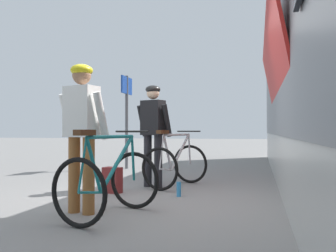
{
  "coord_description": "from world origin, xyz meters",
  "views": [
    {
      "loc": [
        1.26,
        -4.51,
        0.97
      ],
      "look_at": [
        -0.13,
        0.98,
        1.05
      ],
      "focal_mm": 38.23,
      "sensor_mm": 36.0,
      "label": 1
    }
  ],
  "objects": [
    {
      "name": "bicycle_near_teal",
      "position": [
        -0.37,
        -0.77,
        0.4
      ],
      "size": [
        0.93,
        1.2,
        0.99
      ],
      "color": "black",
      "rests_on": "ground"
    },
    {
      "name": "cyclist_far_in_dark",
      "position": [
        -0.51,
        1.43,
        1.05
      ],
      "size": [
        0.66,
        0.44,
        1.76
      ],
      "color": "#232328",
      "rests_on": "ground"
    },
    {
      "name": "water_bottle_near_the_bikes",
      "position": [
        0.12,
        0.67,
        0.11
      ],
      "size": [
        0.07,
        0.07,
        0.22
      ],
      "primitive_type": "cylinder",
      "color": "#338CCC",
      "rests_on": "ground"
    },
    {
      "name": "platform_sign_post",
      "position": [
        -2.04,
        4.16,
        1.62
      ],
      "size": [
        0.08,
        0.7,
        2.4
      ],
      "color": "#595B60",
      "rests_on": "ground"
    },
    {
      "name": "backpack_on_platform",
      "position": [
        -0.97,
        0.73,
        0.2
      ],
      "size": [
        0.31,
        0.24,
        0.4
      ],
      "primitive_type": "cube",
      "rotation": [
        0.0,
        0.0,
        -0.24
      ],
      "color": "maroon",
      "rests_on": "ground"
    },
    {
      "name": "bicycle_far_silver",
      "position": [
        -0.14,
        1.57,
        0.4
      ],
      "size": [
        1.01,
        1.24,
        0.99
      ],
      "color": "black",
      "rests_on": "ground"
    },
    {
      "name": "ground_plane",
      "position": [
        0.0,
        0.0,
        0.0
      ],
      "size": [
        80.0,
        80.0,
        0.0
      ],
      "primitive_type": "plane",
      "color": "gray"
    },
    {
      "name": "cyclist_near_in_white",
      "position": [
        -0.76,
        -0.66,
        1.05
      ],
      "size": [
        0.65,
        0.4,
        1.76
      ],
      "color": "#935B2D",
      "rests_on": "ground"
    }
  ]
}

